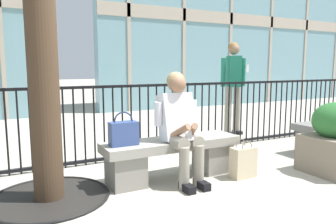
{
  "coord_description": "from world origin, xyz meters",
  "views": [
    {
      "loc": [
        -1.7,
        -3.17,
        1.27
      ],
      "look_at": [
        0.0,
        0.1,
        0.75
      ],
      "focal_mm": 34.73,
      "sensor_mm": 36.0,
      "label": 1
    }
  ],
  "objects_px": {
    "seated_person_with_phone": "(180,123)",
    "bystander_at_railing": "(233,81)",
    "planter": "(333,141)",
    "handbag_on_bench": "(124,133)",
    "shopping_bag": "(243,162)",
    "stone_bench": "(172,155)"
  },
  "relations": [
    {
      "from": "stone_bench",
      "to": "seated_person_with_phone",
      "type": "height_order",
      "value": "seated_person_with_phone"
    },
    {
      "from": "seated_person_with_phone",
      "to": "handbag_on_bench",
      "type": "relative_size",
      "value": 3.39
    },
    {
      "from": "bystander_at_railing",
      "to": "handbag_on_bench",
      "type": "bearing_deg",
      "value": -149.09
    },
    {
      "from": "stone_bench",
      "to": "planter",
      "type": "height_order",
      "value": "planter"
    },
    {
      "from": "shopping_bag",
      "to": "handbag_on_bench",
      "type": "bearing_deg",
      "value": 164.74
    },
    {
      "from": "handbag_on_bench",
      "to": "planter",
      "type": "bearing_deg",
      "value": -16.78
    },
    {
      "from": "seated_person_with_phone",
      "to": "handbag_on_bench",
      "type": "bearing_deg",
      "value": 168.95
    },
    {
      "from": "planter",
      "to": "bystander_at_railing",
      "type": "bearing_deg",
      "value": 81.01
    },
    {
      "from": "handbag_on_bench",
      "to": "shopping_bag",
      "type": "xyz_separation_m",
      "value": [
        1.31,
        -0.36,
        -0.4
      ]
    },
    {
      "from": "seated_person_with_phone",
      "to": "shopping_bag",
      "type": "distance_m",
      "value": 0.88
    },
    {
      "from": "shopping_bag",
      "to": "planter",
      "type": "distance_m",
      "value": 1.14
    },
    {
      "from": "seated_person_with_phone",
      "to": "bystander_at_railing",
      "type": "distance_m",
      "value": 2.79
    },
    {
      "from": "stone_bench",
      "to": "shopping_bag",
      "type": "height_order",
      "value": "stone_bench"
    },
    {
      "from": "stone_bench",
      "to": "handbag_on_bench",
      "type": "height_order",
      "value": "handbag_on_bench"
    },
    {
      "from": "seated_person_with_phone",
      "to": "bystander_at_railing",
      "type": "xyz_separation_m",
      "value": [
        2.14,
        1.76,
        0.35
      ]
    },
    {
      "from": "seated_person_with_phone",
      "to": "planter",
      "type": "relative_size",
      "value": 1.43
    },
    {
      "from": "stone_bench",
      "to": "shopping_bag",
      "type": "relative_size",
      "value": 3.61
    },
    {
      "from": "bystander_at_railing",
      "to": "stone_bench",
      "type": "bearing_deg",
      "value": -142.97
    },
    {
      "from": "handbag_on_bench",
      "to": "shopping_bag",
      "type": "distance_m",
      "value": 1.42
    },
    {
      "from": "stone_bench",
      "to": "shopping_bag",
      "type": "distance_m",
      "value": 0.82
    },
    {
      "from": "stone_bench",
      "to": "seated_person_with_phone",
      "type": "relative_size",
      "value": 1.32
    },
    {
      "from": "seated_person_with_phone",
      "to": "planter",
      "type": "bearing_deg",
      "value": -18.69
    }
  ]
}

